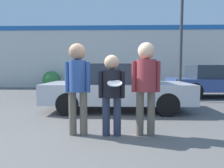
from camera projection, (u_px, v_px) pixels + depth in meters
name	position (u px, v px, depth m)	size (l,w,h in m)	color
ground_plane	(95.00, 138.00, 3.80)	(56.00, 56.00, 0.00)	#5B5956
storefront_building	(112.00, 57.00, 13.55)	(24.00, 0.22, 4.19)	silver
person_left	(78.00, 81.00, 3.90)	(0.49, 0.33, 1.81)	#665B4C
person_middle_with_frisbee	(112.00, 89.00, 3.88)	(0.51, 0.56, 1.58)	#2D3347
person_right	(146.00, 79.00, 3.88)	(0.56, 0.39, 1.82)	#665B4C
parked_car_near	(116.00, 87.00, 6.37)	(4.46, 1.93, 1.46)	#B7BABF
parked_car_far	(215.00, 81.00, 9.29)	(4.26, 1.97, 1.47)	#334784
street_lamp	(190.00, 22.00, 7.95)	(1.60, 0.35, 5.01)	#38383D
shrub	(52.00, 80.00, 13.03)	(1.15, 1.15, 1.15)	#387A3D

